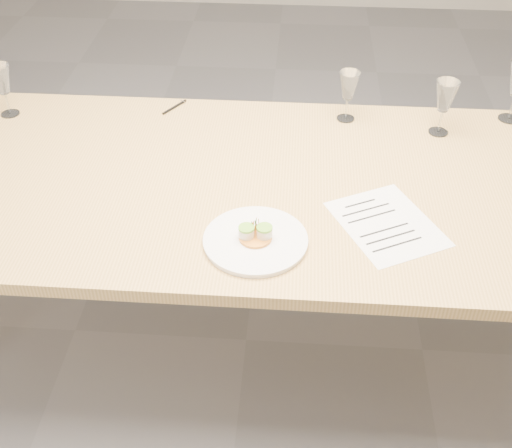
# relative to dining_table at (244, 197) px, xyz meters

# --- Properties ---
(ground) EXTENTS (7.00, 7.00, 0.00)m
(ground) POSITION_rel_dining_table_xyz_m (0.00, 0.00, -0.68)
(ground) COLOR slate
(ground) RESTS_ON ground
(dining_table) EXTENTS (2.40, 1.00, 0.75)m
(dining_table) POSITION_rel_dining_table_xyz_m (0.00, 0.00, 0.00)
(dining_table) COLOR tan
(dining_table) RESTS_ON ground
(dinner_plate) EXTENTS (0.29, 0.29, 0.07)m
(dinner_plate) POSITION_rel_dining_table_xyz_m (0.06, -0.29, 0.08)
(dinner_plate) COLOR white
(dinner_plate) RESTS_ON dining_table
(recipe_sheet) EXTENTS (0.36, 0.39, 0.00)m
(recipe_sheet) POSITION_rel_dining_table_xyz_m (0.42, -0.19, 0.07)
(recipe_sheet) COLOR white
(recipe_sheet) RESTS_ON dining_table
(ballpoint_pen) EXTENTS (0.07, 0.11, 0.01)m
(ballpoint_pen) POSITION_rel_dining_table_xyz_m (-0.29, 0.43, 0.07)
(ballpoint_pen) COLOR black
(ballpoint_pen) RESTS_ON dining_table
(wine_glass_0) EXTENTS (0.07, 0.07, 0.19)m
(wine_glass_0) POSITION_rel_dining_table_xyz_m (-0.87, 0.34, 0.20)
(wine_glass_0) COLOR white
(wine_glass_0) RESTS_ON dining_table
(wine_glass_1) EXTENTS (0.07, 0.07, 0.18)m
(wine_glass_1) POSITION_rel_dining_table_xyz_m (0.33, 0.40, 0.19)
(wine_glass_1) COLOR white
(wine_glass_1) RESTS_ON dining_table
(wine_glass_2) EXTENTS (0.08, 0.08, 0.19)m
(wine_glass_2) POSITION_rel_dining_table_xyz_m (0.64, 0.33, 0.20)
(wine_glass_2) COLOR white
(wine_glass_2) RESTS_ON dining_table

